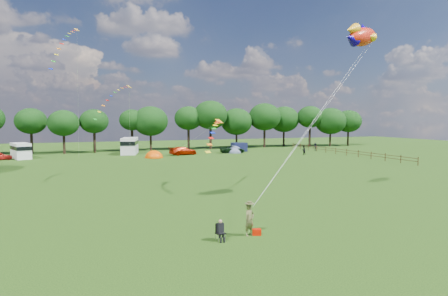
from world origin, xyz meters
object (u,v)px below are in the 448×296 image
object	(u,v)px
camp_chair	(220,228)
fish_kite	(360,36)
kite_flyer	(249,220)
walker_b	(315,147)
tent_greyblue	(233,153)
walker_a	(304,150)
campervan_c	(130,145)
car_c	(183,151)
car_d	(232,149)
campervan_b	(21,150)
tent_orange	(154,158)

from	to	relation	value
camp_chair	fish_kite	world-z (taller)	fish_kite
kite_flyer	fish_kite	bearing A→B (deg)	2.92
kite_flyer	walker_b	world-z (taller)	kite_flyer
tent_greyblue	walker_a	world-z (taller)	walker_a
campervan_c	kite_flyer	xyz separation A→B (m)	(0.85, -51.54, -0.71)
tent_greyblue	camp_chair	world-z (taller)	tent_greyblue
car_c	camp_chair	bearing A→B (deg)	155.61
car_d	walker_a	bearing A→B (deg)	-114.04
campervan_c	walker_b	size ratio (longest dim) A/B	4.12
campervan_b	camp_chair	bearing A→B (deg)	178.36
camp_chair	tent_greyblue	bearing A→B (deg)	54.17
campervan_c	camp_chair	world-z (taller)	campervan_c
campervan_b	walker_b	bearing A→B (deg)	-113.86
tent_greyblue	fish_kite	xyz separation A→B (m)	(-6.06, -41.64, 12.69)
campervan_c	camp_chair	size ratio (longest dim) A/B	5.69
camp_chair	campervan_b	bearing A→B (deg)	94.97
kite_flyer	walker_a	distance (m)	48.34
fish_kite	walker_a	world-z (taller)	fish_kite
car_d	campervan_c	bearing A→B (deg)	87.49
car_c	tent_orange	bearing A→B (deg)	106.36
campervan_c	walker_a	bearing A→B (deg)	-100.29
car_c	campervan_c	distance (m)	10.13
car_d	walker_a	world-z (taller)	walker_a
kite_flyer	fish_kite	distance (m)	17.64
tent_greyblue	kite_flyer	world-z (taller)	kite_flyer
kite_flyer	camp_chair	bearing A→B (deg)	165.28
campervan_b	kite_flyer	xyz separation A→B (m)	(18.20, -49.27, -0.47)
camp_chair	walker_a	distance (m)	49.60
tent_orange	walker_a	size ratio (longest dim) A/B	2.02
car_c	walker_a	xyz separation A→B (m)	(20.31, -7.16, 0.09)
car_d	campervan_b	world-z (taller)	campervan_b
car_c	campervan_b	distance (m)	26.22
campervan_c	walker_b	distance (m)	36.26
tent_orange	kite_flyer	distance (m)	43.32
fish_kite	walker_b	xyz separation A→B (m)	(23.12, 40.01, -11.93)
fish_kite	walker_b	bearing A→B (deg)	40.16
car_c	camp_chair	distance (m)	47.67
car_c	tent_orange	xyz separation A→B (m)	(-5.72, -3.18, -0.71)
fish_kite	car_c	bearing A→B (deg)	75.70
fish_kite	campervan_b	bearing A→B (deg)	104.71
car_c	campervan_c	xyz separation A→B (m)	(-8.71, 5.10, 0.86)
campervan_c	kite_flyer	world-z (taller)	campervan_c
car_c	tent_orange	size ratio (longest dim) A/B	1.47
car_d	fish_kite	world-z (taller)	fish_kite
kite_flyer	walker_a	xyz separation A→B (m)	(28.17, 39.28, -0.06)
fish_kite	walker_a	xyz separation A→B (m)	(16.37, 33.63, -11.89)
car_c	camp_chair	world-z (taller)	car_c
car_d	tent_greyblue	xyz separation A→B (m)	(0.35, 0.37, -0.63)
tent_orange	kite_flyer	xyz separation A→B (m)	(-2.14, -43.26, 0.86)
campervan_b	tent_greyblue	xyz separation A→B (m)	(36.06, -1.97, -1.33)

